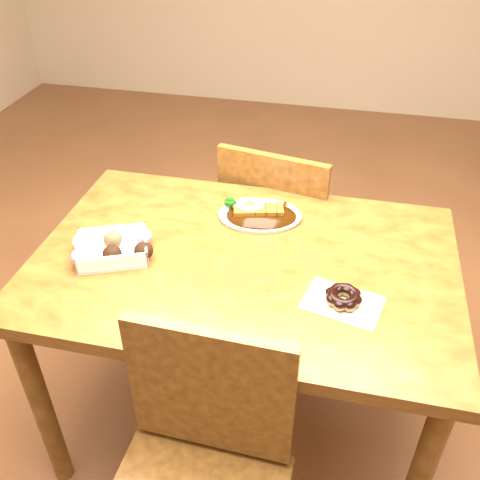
% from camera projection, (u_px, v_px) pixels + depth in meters
% --- Properties ---
extents(ground, '(6.00, 6.00, 0.00)m').
position_uv_depth(ground, '(243.00, 418.00, 1.97)').
color(ground, brown).
rests_on(ground, ground).
extents(table, '(1.20, 0.80, 0.75)m').
position_uv_depth(table, '(244.00, 284.00, 1.58)').
color(table, '#46260E').
rests_on(table, ground).
extents(chair_far, '(0.49, 0.49, 0.87)m').
position_uv_depth(chair_far, '(281.00, 231.00, 2.10)').
color(chair_far, '#46260E').
rests_on(chair_far, ground).
extents(katsu_curry_plate, '(0.29, 0.23, 0.05)m').
position_uv_depth(katsu_curry_plate, '(258.00, 213.00, 1.69)').
color(katsu_curry_plate, white).
rests_on(katsu_curry_plate, table).
extents(donut_box, '(0.24, 0.22, 0.06)m').
position_uv_depth(donut_box, '(113.00, 247.00, 1.52)').
color(donut_box, white).
rests_on(donut_box, table).
extents(pon_de_ring, '(0.22, 0.18, 0.04)m').
position_uv_depth(pon_de_ring, '(343.00, 297.00, 1.36)').
color(pon_de_ring, silver).
rests_on(pon_de_ring, table).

